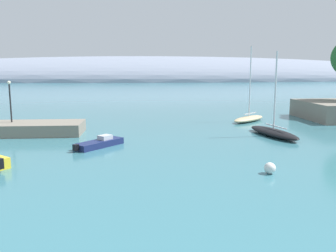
% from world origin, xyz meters
% --- Properties ---
extents(distant_ridge, '(384.42, 83.30, 27.81)m').
position_xyz_m(distant_ridge, '(2.03, 207.12, 0.00)').
color(distant_ridge, gray).
rests_on(distant_ridge, ground).
extents(sailboat_sand_near_shore, '(6.26, 6.00, 9.91)m').
position_xyz_m(sailboat_sand_near_shore, '(8.76, 39.06, 0.47)').
color(sailboat_sand_near_shore, '#C6B284').
rests_on(sailboat_sand_near_shore, water).
extents(sailboat_black_outer_mooring, '(3.81, 8.33, 8.76)m').
position_xyz_m(sailboat_black_outer_mooring, '(8.08, 28.70, 0.46)').
color(sailboat_black_outer_mooring, black).
rests_on(sailboat_black_outer_mooring, water).
extents(motorboat_navy_foreground, '(4.32, 4.61, 0.97)m').
position_xyz_m(motorboat_navy_foreground, '(-9.59, 25.12, 0.33)').
color(motorboat_navy_foreground, navy).
rests_on(motorboat_navy_foreground, water).
extents(mooring_buoy_white, '(0.78, 0.78, 0.78)m').
position_xyz_m(mooring_buoy_white, '(2.72, 15.65, 0.39)').
color(mooring_buoy_white, silver).
rests_on(mooring_buoy_white, water).
extents(harbor_lamp_post, '(0.36, 0.36, 4.45)m').
position_xyz_m(harbor_lamp_post, '(-19.67, 32.51, 4.00)').
color(harbor_lamp_post, black).
rests_on(harbor_lamp_post, breakwater_rocks).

